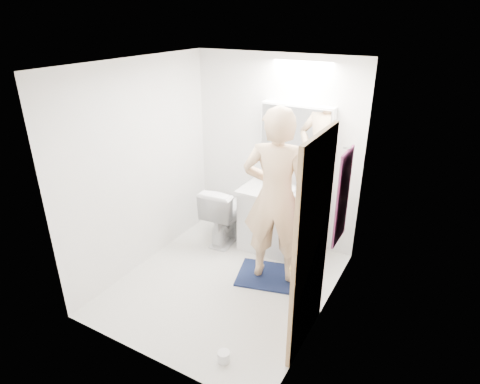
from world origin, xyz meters
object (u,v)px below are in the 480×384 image
Objects in this scene: medicine_cabinet at (297,134)px; toilet at (226,213)px; toothbrush_cup at (301,186)px; toilet_paper_roll at (224,357)px; soap_bottle_b at (269,176)px; person at (276,197)px; vanity_cabinet at (278,222)px; soap_bottle_a at (267,175)px.

medicine_cabinet reaches higher than toilet.
toothbrush_cup is at bearing -24.25° from medicine_cabinet.
toilet is 7.20× the size of toilet_paper_roll.
soap_bottle_b is (-0.33, -0.03, -0.59)m from medicine_cabinet.
toothbrush_cup is (-0.01, 0.76, -0.16)m from person.
vanity_cabinet reaches higher than toilet_paper_roll.
person is 0.89m from soap_bottle_a.
toilet_paper_roll is at bearing -79.36° from vanity_cabinet.
medicine_cabinet is at bearing 97.09° from toilet_paper_roll.
vanity_cabinet is 1.02× the size of medicine_cabinet.
soap_bottle_b is at bearing -74.86° from person.
toilet is 0.75m from soap_bottle_a.
toothbrush_cup is at bearing -104.05° from person.
soap_bottle_a is 0.46m from toothbrush_cup.
person reaches higher than vanity_cabinet.
soap_bottle_b is at bearing 105.78° from toilet_paper_roll.
person reaches higher than soap_bottle_b.
toilet is 1.06m from toothbrush_cup.
medicine_cabinet is 4.12× the size of soap_bottle_a.
toothbrush_cup is (0.11, -0.05, -0.63)m from medicine_cabinet.
soap_bottle_b is at bearing -152.58° from toilet.
vanity_cabinet is 4.22× the size of soap_bottle_a.
toothbrush_cup is 2.25m from toilet_paper_roll.
person is at bearing 96.21° from toilet_paper_roll.
person is 11.51× the size of soap_bottle_b.
soap_bottle_a reaches higher than toilet.
person is (0.92, -0.49, 0.63)m from toilet.
soap_bottle_a is at bearing 148.86° from vanity_cabinet.
vanity_cabinet is at bearing -114.58° from medicine_cabinet.
toothbrush_cup is at bearing -2.60° from soap_bottle_b.
medicine_cabinet is at bearing 155.75° from toothbrush_cup.
person is 0.78m from toothbrush_cup.
person is (0.22, -0.60, 0.64)m from vanity_cabinet.
soap_bottle_a is 2.33m from toilet_paper_roll.
medicine_cabinet is at bearing -162.66° from toilet.
toothbrush_cup is (0.21, 0.16, 0.48)m from vanity_cabinet.
person is 1.65m from toilet_paper_roll.
soap_bottle_a is at bearing -154.49° from toilet.
person is 17.81× the size of toilet_paper_roll.
toothbrush_cup is (0.91, 0.27, 0.47)m from toilet.
toothbrush_cup is (0.46, 0.01, -0.06)m from soap_bottle_a.
toothbrush_cup reaches higher than vanity_cabinet.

